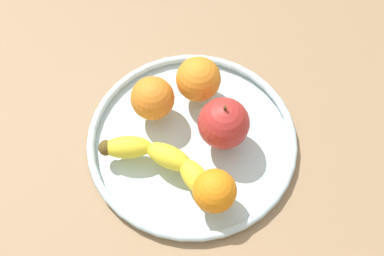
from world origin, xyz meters
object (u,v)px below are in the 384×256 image
object	(u,v)px
fruit_bowl	(192,141)
orange_front_right	(198,79)
apple	(224,123)
banana	(160,160)
orange_front_left	(155,96)
orange_back_left	(215,191)

from	to	relation	value
fruit_bowl	orange_front_right	xyz separation A→B (cm)	(4.56, -6.90, 4.30)
fruit_bowl	apple	xyz separation A→B (cm)	(-3.25, -3.17, 4.65)
fruit_bowl	banana	size ratio (longest dim) A/B	1.70
fruit_bowl	orange_front_right	distance (cm)	9.32
orange_front_left	orange_back_left	bearing A→B (deg)	159.72
fruit_bowl	apple	world-z (taller)	apple
fruit_bowl	orange_front_left	bearing A→B (deg)	-3.62
banana	orange_front_left	size ratio (longest dim) A/B	2.82
orange_front_left	fruit_bowl	bearing A→B (deg)	176.38
fruit_bowl	orange_front_left	size ratio (longest dim) A/B	4.79
fruit_bowl	orange_back_left	bearing A→B (deg)	147.39
orange_front_right	orange_back_left	bearing A→B (deg)	136.71
banana	orange_back_left	bearing A→B (deg)	171.02
orange_front_right	orange_back_left	distance (cm)	18.12
apple	orange_front_right	bearing A→B (deg)	-25.58
fruit_bowl	orange_front_right	world-z (taller)	orange_front_right
banana	apple	bearing A→B (deg)	-125.67
orange_front_right	orange_front_left	xyz separation A→B (cm)	(3.06, 6.42, -0.14)
fruit_bowl	apple	distance (cm)	6.49
orange_front_left	banana	bearing A→B (deg)	136.25
apple	orange_back_left	size ratio (longest dim) A/B	1.37
fruit_bowl	orange_back_left	xyz separation A→B (cm)	(-8.63, 5.52, 3.92)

